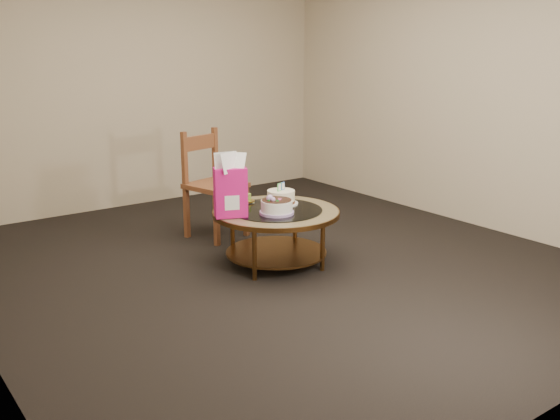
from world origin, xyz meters
TOP-DOWN VIEW (x-y plane):
  - ground at (0.00, 0.00)m, footprint 5.00×5.00m
  - room_walls at (0.00, 0.00)m, footprint 4.52×5.02m
  - coffee_table at (0.00, -0.00)m, footprint 1.02×1.02m
  - decorated_cake at (-0.07, -0.11)m, footprint 0.27×0.27m
  - cream_cake at (0.13, 0.12)m, footprint 0.28×0.28m
  - gift_bag at (-0.40, 0.04)m, footprint 0.28×0.24m
  - pillar_candle at (-0.06, 0.32)m, footprint 0.12×0.12m
  - dining_chair at (-0.02, 0.97)m, footprint 0.55×0.55m

SIDE VIEW (x-z plane):
  - ground at x=0.00m, z-range 0.00..0.00m
  - coffee_table at x=0.00m, z-range 0.15..0.61m
  - pillar_candle at x=-0.06m, z-range 0.44..0.53m
  - dining_chair at x=-0.02m, z-range 0.01..0.99m
  - decorated_cake at x=-0.07m, z-range 0.43..0.59m
  - cream_cake at x=0.13m, z-range 0.42..0.60m
  - gift_bag at x=-0.40m, z-range 0.46..0.94m
  - room_walls at x=0.00m, z-range 0.24..2.85m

